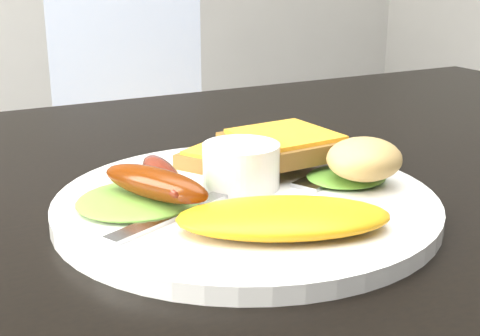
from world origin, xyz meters
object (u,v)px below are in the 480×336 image
dining_chair (153,155)px  person (207,8)px  plate (246,205)px  dining_table (275,210)px

dining_chair → person: bearing=-69.5°
dining_chair → plate: 1.22m
person → plate: person is taller
dining_chair → person: size_ratio=0.24×
dining_table → plate: size_ratio=4.20×
dining_table → plate: bearing=-142.1°
dining_table → plate: (-0.05, -0.04, 0.03)m
dining_table → person: (0.30, 0.77, 0.10)m
person → dining_chair: bearing=-78.1°
dining_chair → plate: plate is taller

